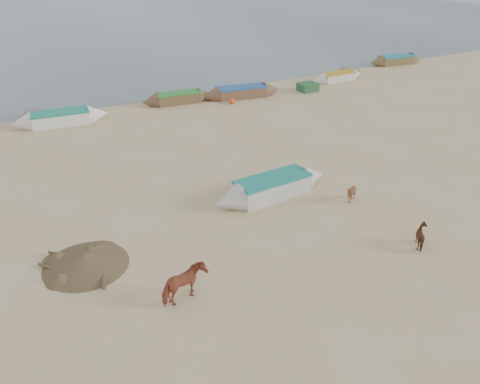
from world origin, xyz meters
name	(u,v)px	position (x,y,z in m)	size (l,w,h in m)	color
ground	(291,257)	(0.00, 0.00, 0.00)	(140.00, 140.00, 0.00)	tan
sea	(21,12)	(0.00, 82.00, 0.01)	(160.00, 160.00, 0.00)	slate
cow_adult	(184,285)	(-4.52, -0.26, 0.68)	(0.73, 1.60, 1.35)	brown
calf_front	(351,193)	(4.97, 2.28, 0.44)	(0.71, 0.80, 0.88)	#5A331C
calf_right	(423,237)	(5.01, -1.93, 0.45)	(0.90, 0.77, 0.90)	#58331C
near_canoe	(273,187)	(2.04, 4.49, 0.51)	(6.23, 1.36, 1.02)	beige
debris_pile	(85,260)	(-7.01, 3.35, 0.25)	(3.20, 3.20, 0.49)	brown
waterline_canoes	(114,108)	(-1.11, 20.09, 0.43)	(61.49, 4.55, 0.91)	brown
beach_clutter	(179,103)	(3.54, 19.50, 0.30)	(43.23, 5.49, 0.64)	#2B6133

